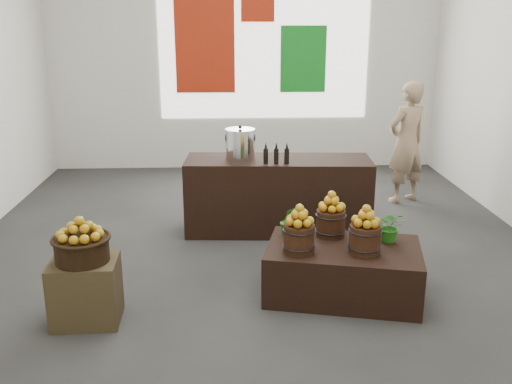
{
  "coord_description": "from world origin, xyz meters",
  "views": [
    {
      "loc": [
        -0.23,
        -5.45,
        2.31
      ],
      "look_at": [
        -0.0,
        -0.4,
        0.76
      ],
      "focal_mm": 40.0,
      "sensor_mm": 36.0,
      "label": 1
    }
  ],
  "objects_px": {
    "counter": "(278,195)",
    "display_table": "(343,271)",
    "crate": "(86,291)",
    "wicker_basket": "(82,250)",
    "shopper": "(406,143)",
    "stock_pot_left": "(240,145)"
  },
  "relations": [
    {
      "from": "stock_pot_left",
      "to": "crate",
      "type": "bearing_deg",
      "value": -122.55
    },
    {
      "from": "display_table",
      "to": "shopper",
      "type": "xyz_separation_m",
      "value": [
        1.29,
        2.59,
        0.56
      ]
    },
    {
      "from": "stock_pot_left",
      "to": "shopper",
      "type": "distance_m",
      "value": 2.36
    },
    {
      "from": "display_table",
      "to": "counter",
      "type": "relative_size",
      "value": 0.64
    },
    {
      "from": "crate",
      "to": "counter",
      "type": "xyz_separation_m",
      "value": [
        1.67,
        1.94,
        0.16
      ]
    },
    {
      "from": "counter",
      "to": "shopper",
      "type": "height_order",
      "value": "shopper"
    },
    {
      "from": "wicker_basket",
      "to": "counter",
      "type": "relative_size",
      "value": 0.2
    },
    {
      "from": "crate",
      "to": "display_table",
      "type": "relative_size",
      "value": 0.4
    },
    {
      "from": "crate",
      "to": "display_table",
      "type": "distance_m",
      "value": 2.13
    },
    {
      "from": "crate",
      "to": "shopper",
      "type": "bearing_deg",
      "value": 40.88
    },
    {
      "from": "wicker_basket",
      "to": "display_table",
      "type": "xyz_separation_m",
      "value": [
        2.1,
        0.35,
        -0.38
      ]
    },
    {
      "from": "wicker_basket",
      "to": "shopper",
      "type": "height_order",
      "value": "shopper"
    },
    {
      "from": "crate",
      "to": "shopper",
      "type": "relative_size",
      "value": 0.33
    },
    {
      "from": "counter",
      "to": "display_table",
      "type": "bearing_deg",
      "value": -71.54
    },
    {
      "from": "wicker_basket",
      "to": "shopper",
      "type": "relative_size",
      "value": 0.26
    },
    {
      "from": "crate",
      "to": "wicker_basket",
      "type": "relative_size",
      "value": 1.25
    },
    {
      "from": "display_table",
      "to": "counter",
      "type": "height_order",
      "value": "counter"
    },
    {
      "from": "crate",
      "to": "counter",
      "type": "distance_m",
      "value": 2.57
    },
    {
      "from": "display_table",
      "to": "crate",
      "type": "bearing_deg",
      "value": -157.68
    },
    {
      "from": "counter",
      "to": "shopper",
      "type": "xyz_separation_m",
      "value": [
        1.73,
        1.0,
        0.37
      ]
    },
    {
      "from": "counter",
      "to": "crate",
      "type": "bearing_deg",
      "value": -127.4
    },
    {
      "from": "crate",
      "to": "counter",
      "type": "relative_size",
      "value": 0.25
    }
  ]
}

